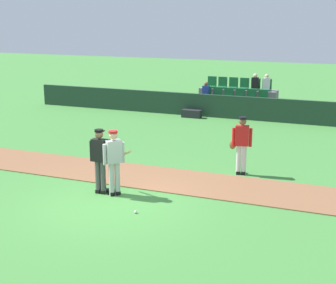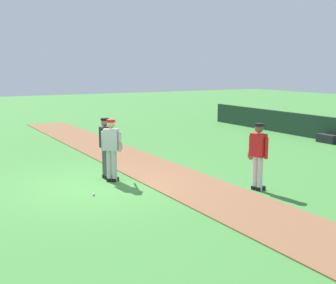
% 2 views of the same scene
% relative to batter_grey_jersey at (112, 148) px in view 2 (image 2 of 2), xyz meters
% --- Properties ---
extents(ground_plane, '(80.00, 80.00, 0.00)m').
position_rel_batter_grey_jersey_xyz_m(ground_plane, '(0.14, -0.49, -0.97)').
color(ground_plane, '#42843A').
extents(infield_dirt_path, '(28.00, 2.06, 0.03)m').
position_rel_batter_grey_jersey_xyz_m(infield_dirt_path, '(0.14, 1.66, -0.95)').
color(infield_dirt_path, brown).
rests_on(infield_dirt_path, ground).
extents(batter_grey_jersey, '(0.74, 0.68, 1.76)m').
position_rel_batter_grey_jersey_xyz_m(batter_grey_jersey, '(0.00, 0.00, 0.00)').
color(batter_grey_jersey, '#B2B2B2').
rests_on(batter_grey_jersey, ground).
extents(umpire_home_plate, '(0.59, 0.31, 1.76)m').
position_rel_batter_grey_jersey_xyz_m(umpire_home_plate, '(-0.41, -0.01, 0.03)').
color(umpire_home_plate, '#4C4C4C').
rests_on(umpire_home_plate, ground).
extents(runner_red_jersey, '(0.67, 0.36, 1.76)m').
position_rel_batter_grey_jersey_xyz_m(runner_red_jersey, '(2.67, 2.96, -0.01)').
color(runner_red_jersey, silver).
rests_on(runner_red_jersey, ground).
extents(baseball, '(0.07, 0.07, 0.07)m').
position_rel_batter_grey_jersey_xyz_m(baseball, '(1.05, -0.94, -0.93)').
color(baseball, white).
rests_on(baseball, ground).
extents(equipment_bag, '(0.90, 0.36, 0.36)m').
position_rel_batter_grey_jersey_xyz_m(equipment_bag, '(-1.46, 10.44, -0.79)').
color(equipment_bag, '#232328').
rests_on(equipment_bag, ground).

